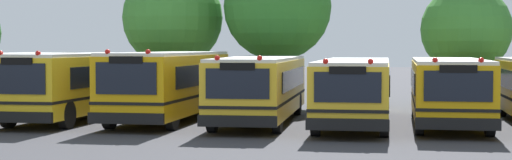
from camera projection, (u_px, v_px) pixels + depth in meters
The scene contains 9 objects.
ground_plane at pixel (260, 122), 29.76m from camera, with size 160.00×160.00×0.00m, color #38383D.
school_bus_1 at pixel (80, 83), 30.81m from camera, with size 2.81×10.38×2.75m.
school_bus_2 at pixel (169, 83), 30.14m from camera, with size 2.76×9.93×2.80m.
school_bus_3 at pixel (260, 86), 29.51m from camera, with size 2.73×10.50×2.60m.
school_bus_4 at pixel (355, 88), 28.86m from camera, with size 2.57×11.33×2.52m.
school_bus_5 at pixel (448, 89), 28.31m from camera, with size 2.71×9.88×2.56m.
tree_1 at pixel (172, 18), 39.04m from camera, with size 5.04×5.04×6.86m.
tree_2 at pixel (276, 5), 37.31m from camera, with size 5.19×5.19×7.39m.
tree_3 at pixel (468, 29), 36.55m from camera, with size 4.24×4.24×5.80m.
Camera 1 is at (4.75, -29.28, 2.89)m, focal length 54.54 mm.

